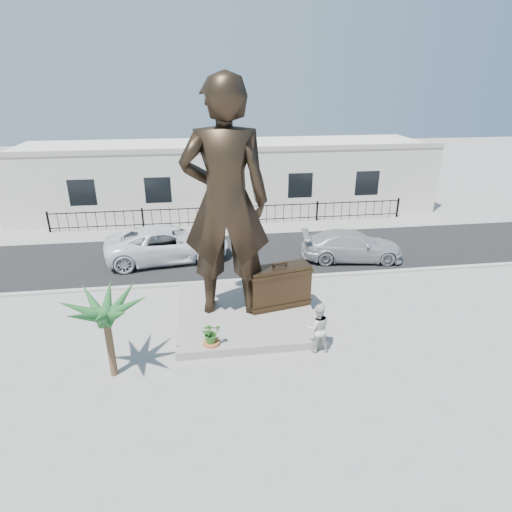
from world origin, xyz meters
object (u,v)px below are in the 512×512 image
Objects in this scene: statue at (225,202)px; tourist at (318,328)px; suitcase at (279,287)px; car_white at (168,244)px.

tourist is (2.80, -2.73, -3.70)m from statue.
tourist is at bearing 141.75° from statue.
car_white is at bearing 115.04° from suitcase.
statue is 3.56× the size of suitcase.
tourist is 10.26m from car_white.
suitcase reaches higher than car_white.
tourist is 0.29× the size of car_white.
statue is at bearing 166.55° from suitcase.
suitcase is at bearing -149.80° from car_white.
suitcase is 7.60m from car_white.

